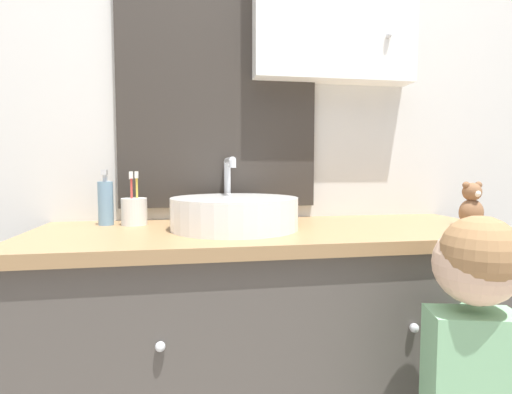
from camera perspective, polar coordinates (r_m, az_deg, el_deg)
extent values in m
cube|color=silver|center=(1.51, 0.06, 13.79)|extent=(3.20, 0.06, 2.50)
cube|color=#332D28|center=(1.51, -5.39, 22.51)|extent=(0.70, 0.02, 1.23)
cube|color=#B2C1CC|center=(1.50, -5.37, 22.59)|extent=(0.64, 0.01, 1.17)
sphere|color=silver|center=(1.57, 18.44, 21.08)|extent=(0.02, 0.02, 0.02)
cube|color=#4C4742|center=(1.35, 2.35, -22.64)|extent=(1.39, 0.49, 0.78)
cube|color=#99754C|center=(1.22, 2.41, -5.31)|extent=(1.43, 0.53, 0.03)
sphere|color=silver|center=(1.01, -13.52, -20.07)|extent=(0.02, 0.02, 0.02)
sphere|color=silver|center=(1.16, 21.67, -16.98)|extent=(0.02, 0.02, 0.02)
cylinder|color=white|center=(1.20, -3.09, -2.31)|extent=(0.38, 0.38, 0.10)
cylinder|color=silver|center=(1.20, -3.10, -0.24)|extent=(0.31, 0.31, 0.01)
cylinder|color=silver|center=(1.41, -4.11, 0.96)|extent=(0.02, 0.02, 0.21)
cylinder|color=silver|center=(1.32, -3.77, 5.23)|extent=(0.02, 0.17, 0.02)
cylinder|color=silver|center=(1.24, -3.35, 4.75)|extent=(0.02, 0.02, 0.02)
sphere|color=white|center=(1.43, 0.10, -1.53)|extent=(0.06, 0.06, 0.06)
cylinder|color=silver|center=(1.34, -17.00, -1.99)|extent=(0.08, 0.08, 0.09)
cylinder|color=#E5CC4C|center=(1.33, -16.64, 0.06)|extent=(0.01, 0.01, 0.16)
cube|color=white|center=(1.33, -16.70, 3.05)|extent=(0.01, 0.02, 0.02)
cylinder|color=#47B26B|center=(1.35, -17.38, 0.05)|extent=(0.01, 0.01, 0.16)
cube|color=white|center=(1.35, -17.44, 2.92)|extent=(0.01, 0.02, 0.02)
cylinder|color=#D6423D|center=(1.32, -17.35, 0.01)|extent=(0.01, 0.01, 0.16)
cube|color=white|center=(1.32, -17.42, 3.02)|extent=(0.01, 0.02, 0.02)
cylinder|color=#6B93B2|center=(1.36, -20.68, -0.86)|extent=(0.05, 0.05, 0.14)
cylinder|color=silver|center=(1.36, -20.77, 2.54)|extent=(0.01, 0.01, 0.02)
cube|color=silver|center=(1.35, -20.86, 3.33)|extent=(0.02, 0.03, 0.02)
cube|color=#7FBC89|center=(1.09, 28.34, -23.05)|extent=(0.21, 0.15, 0.35)
sphere|color=beige|center=(0.99, 28.92, -8.36)|extent=(0.18, 0.18, 0.18)
sphere|color=#997047|center=(0.97, 29.36, -7.12)|extent=(0.16, 0.16, 0.16)
cylinder|color=#7FBC89|center=(1.23, 27.88, -14.21)|extent=(0.10, 0.27, 0.04)
cylinder|color=white|center=(1.33, 25.66, -10.88)|extent=(0.02, 0.05, 0.12)
ellipsoid|color=brown|center=(1.44, 28.38, -1.95)|extent=(0.08, 0.06, 0.08)
sphere|color=brown|center=(1.43, 28.48, 0.65)|extent=(0.06, 0.06, 0.06)
sphere|color=brown|center=(1.42, 27.82, 1.52)|extent=(0.02, 0.02, 0.02)
sphere|color=brown|center=(1.44, 29.18, 1.52)|extent=(0.02, 0.02, 0.02)
sphere|color=silver|center=(1.41, 29.08, 0.41)|extent=(0.02, 0.02, 0.02)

